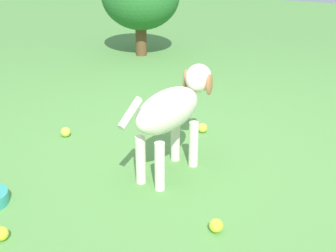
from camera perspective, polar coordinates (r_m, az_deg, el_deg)
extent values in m
plane|color=#548C42|center=(2.83, 1.69, -3.86)|extent=(14.00, 14.00, 0.00)
ellipsoid|color=silver|center=(2.48, 0.00, 1.98)|extent=(0.28, 0.54, 0.23)
cylinder|color=silver|center=(2.74, 0.91, -1.60)|extent=(0.06, 0.06, 0.28)
cylinder|color=silver|center=(2.68, 3.18, -2.26)|extent=(0.06, 0.06, 0.28)
cylinder|color=silver|center=(2.50, -3.41, -4.22)|extent=(0.06, 0.06, 0.28)
cylinder|color=silver|center=(2.43, -1.03, -5.03)|extent=(0.06, 0.06, 0.28)
ellipsoid|color=silver|center=(2.69, 3.78, 5.93)|extent=(0.18, 0.19, 0.17)
ellipsoid|color=#9E663D|center=(2.76, 4.60, 5.89)|extent=(0.09, 0.13, 0.07)
sphere|color=black|center=(2.80, 5.18, 6.16)|extent=(0.03, 0.03, 0.03)
ellipsoid|color=#9E663D|center=(2.73, 2.25, 5.76)|extent=(0.04, 0.06, 0.13)
ellipsoid|color=#9E663D|center=(2.65, 5.14, 5.15)|extent=(0.04, 0.06, 0.13)
cylinder|color=silver|center=(2.22, -4.71, 1.60)|extent=(0.07, 0.17, 0.13)
sphere|color=#C5E32F|center=(2.18, 5.97, -12.16)|extent=(0.07, 0.07, 0.07)
sphere|color=#D2E339|center=(3.16, 4.29, -0.23)|extent=(0.07, 0.07, 0.07)
sphere|color=#CEDF2D|center=(2.24, -19.95, -12.41)|extent=(0.07, 0.07, 0.07)
sphere|color=#C3E13F|center=(3.17, -12.56, -0.72)|extent=(0.07, 0.07, 0.07)
cylinder|color=brown|center=(5.13, -3.34, 10.41)|extent=(0.12, 0.12, 0.30)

